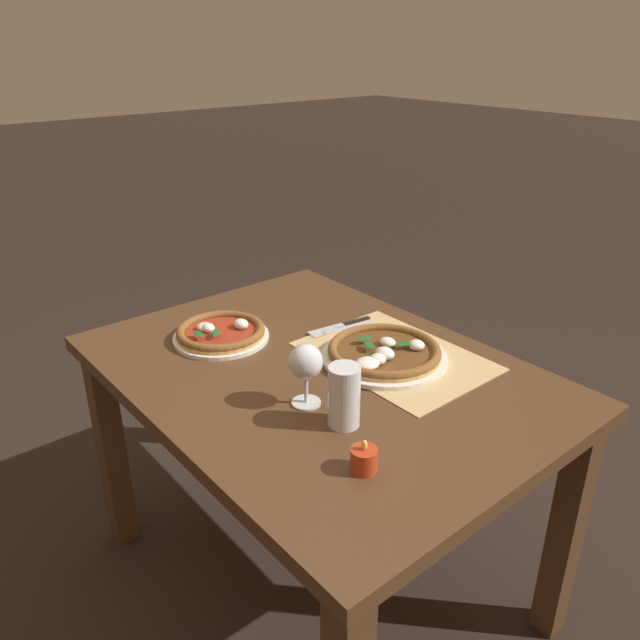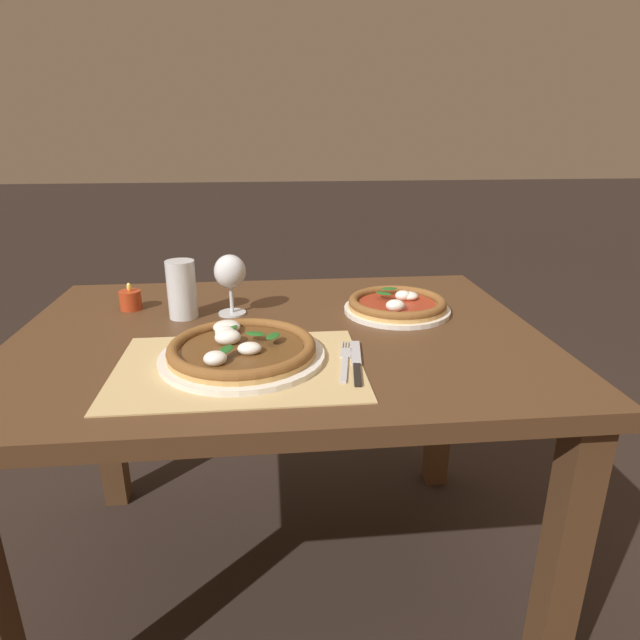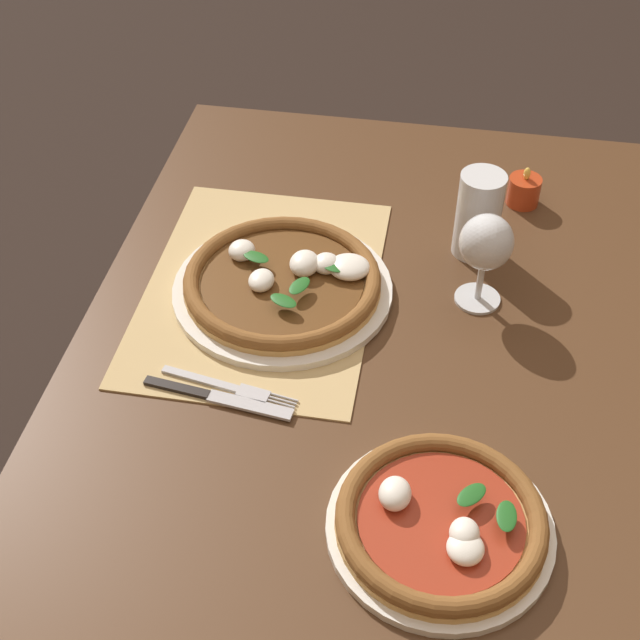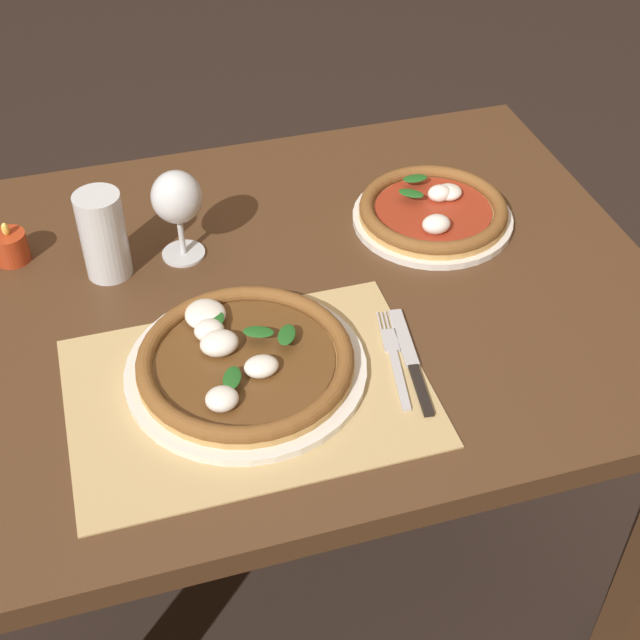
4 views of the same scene
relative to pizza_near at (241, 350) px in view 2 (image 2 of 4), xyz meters
name	(u,v)px [view 2 (image 2 of 4)]	position (x,y,z in m)	size (l,w,h in m)	color
ground_plane	(285,575)	(0.08, 0.16, -0.76)	(24.00, 24.00, 0.00)	black
dining_table	(279,372)	(0.08, 0.16, -0.13)	(1.22, 0.90, 0.74)	#4C301C
paper_placemat	(239,367)	(0.00, -0.04, -0.02)	(0.49, 0.35, 0.00)	tan
pizza_near	(241,350)	(0.00, 0.00, 0.00)	(0.34, 0.34, 0.05)	silver
pizza_far	(397,305)	(0.39, 0.27, 0.00)	(0.27, 0.27, 0.05)	silver
wine_glass	(230,274)	(-0.04, 0.29, 0.08)	(0.08, 0.08, 0.16)	silver
pint_glass	(182,291)	(-0.16, 0.28, 0.05)	(0.07, 0.07, 0.15)	silver
fork	(345,360)	(0.21, -0.03, -0.02)	(0.05, 0.20, 0.00)	#B7B7BC
knife	(356,362)	(0.23, -0.05, -0.02)	(0.04, 0.22, 0.01)	black
votive_candle	(131,301)	(-0.30, 0.36, 0.00)	(0.06, 0.06, 0.07)	#B23819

